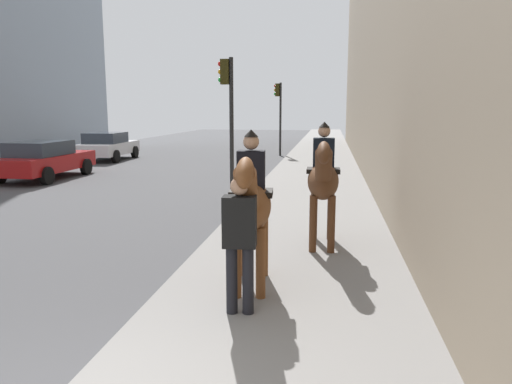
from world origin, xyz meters
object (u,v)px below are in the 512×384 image
Objects in this scene: pedestrian_greeting at (240,236)px; traffic_light_far_curb at (279,107)px; mounted_horse_far at (323,179)px; traffic_light_near_curb at (228,106)px; mounted_horse_near at (251,204)px; car_near_lane at (44,159)px; car_mid_lane at (107,146)px.

pedestrian_greeting is 0.42× the size of traffic_light_far_curb.
mounted_horse_far is 0.56× the size of traffic_light_near_curb.
traffic_light_far_curb is at bearing 179.92° from mounted_horse_near.
mounted_horse_far is 3.31m from pedestrian_greeting.
traffic_light_near_curb is at bearing 179.87° from traffic_light_far_curb.
traffic_light_far_curb is (10.79, -7.79, 1.97)m from car_near_lane.
mounted_horse_near is 0.55× the size of traffic_light_near_curb.
mounted_horse_far is at bearing 152.25° from mounted_horse_near.
mounted_horse_near is at bearing -23.53° from mounted_horse_far.
mounted_horse_far is 0.53× the size of car_mid_lane.
mounted_horse_far reaches higher than pedestrian_greeting.
traffic_light_far_curb reaches higher than traffic_light_near_curb.
mounted_horse_near is 0.49× the size of car_near_lane.
traffic_light_near_curb is (-10.00, -8.51, 1.96)m from car_mid_lane.
car_near_lane is (11.34, 9.61, -0.34)m from pedestrian_greeting.
mounted_horse_far reaches higher than car_mid_lane.
pedestrian_greeting is 0.42× the size of traffic_light_near_curb.
mounted_horse_near is 20.28m from car_mid_lane.
traffic_light_far_curb is at bearing -35.80° from car_near_lane.
pedestrian_greeting is at bearing -175.30° from traffic_light_far_curb.
mounted_horse_near is 0.52× the size of car_mid_lane.
mounted_horse_far is 19.22m from traffic_light_far_curb.
car_near_lane is (8.18, 10.56, -0.62)m from mounted_horse_far.
mounted_horse_near is 2.47m from mounted_horse_far.
pedestrian_greeting is 14.87m from car_near_lane.
pedestrian_greeting is at bearing -139.68° from car_near_lane.
mounted_horse_near is at bearing -166.09° from traffic_light_near_curb.
traffic_light_far_curb reaches higher than car_near_lane.
traffic_light_far_curb is (13.81, -0.03, 0.01)m from traffic_light_near_curb.
car_mid_lane is 1.04× the size of traffic_light_far_curb.
mounted_horse_far is 13.37m from car_near_lane.
traffic_light_far_curb is (21.25, 1.81, 1.40)m from mounted_horse_near.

